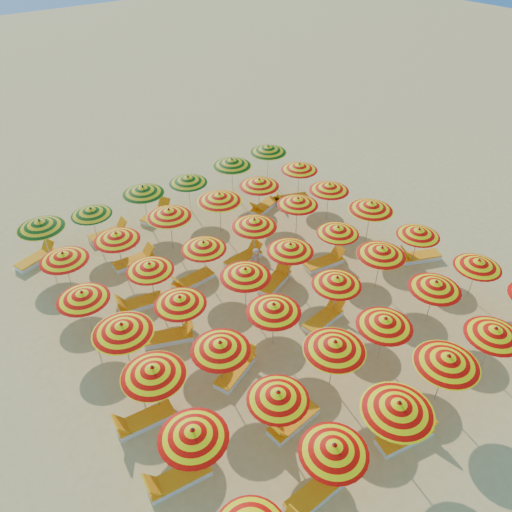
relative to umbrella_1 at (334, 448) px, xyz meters
The scene contains 62 objects.
ground 7.98m from the umbrella_1, 64.23° to the left, with size 120.00×120.00×0.00m, color #DBB661.
umbrella_1 is the anchor object (origin of this frame).
umbrella_2 2.12m from the umbrella_1, ahead, with size 1.99×1.99×2.10m.
umbrella_3 4.53m from the umbrella_1, ahead, with size 2.26×2.26×2.06m.
umbrella_4 6.78m from the umbrella_1, ahead, with size 1.85×1.85×1.91m.
umbrella_6 3.55m from the umbrella_1, 136.10° to the left, with size 2.21×2.21×1.96m.
umbrella_7 2.08m from the umbrella_1, 91.77° to the left, with size 2.02×2.02×1.86m.
umbrella_8 3.34m from the umbrella_1, 44.90° to the left, with size 2.43×2.43×2.04m.
umbrella_9 4.91m from the umbrella_1, 26.00° to the left, with size 2.06×2.06×1.93m.
umbrella_10 7.54m from the umbrella_1, 17.55° to the left, with size 2.22×2.22×1.94m.
umbrella_11 9.80m from the umbrella_1, 12.43° to the left, with size 2.19×2.19×1.85m.
umbrella_12 5.39m from the umbrella_1, 116.49° to the left, with size 2.52×2.52×2.02m.
umbrella_13 4.50m from the umbrella_1, 94.07° to the left, with size 1.96×1.96×1.96m.
umbrella_14 5.22m from the umbrella_1, 67.25° to the left, with size 1.91×1.91×1.95m.
umbrella_15 6.56m from the umbrella_1, 44.20° to the left, with size 2.24×2.24×1.88m.
umbrella_16 8.60m from the umbrella_1, 33.18° to the left, with size 2.27×2.27×2.00m.
umbrella_17 10.65m from the umbrella_1, 26.56° to the left, with size 1.85×1.85×1.84m.
umbrella_18 7.28m from the umbrella_1, 108.83° to the left, with size 2.33×2.33×2.07m.
umbrella_19 7.06m from the umbrella_1, 91.57° to the left, with size 1.79×1.79×1.89m.
umbrella_20 7.26m from the umbrella_1, 70.80° to the left, with size 2.31×2.31×1.96m.
umbrella_21 8.46m from the umbrella_1, 56.43° to the left, with size 2.06×2.06×1.93m.
umbrella_22 9.87m from the umbrella_1, 44.12° to the left, with size 2.29×2.29×1.84m.
umbrella_23 11.69m from the umbrella_1, 37.40° to the left, with size 2.04×2.04×2.06m.
umbrella_24 9.66m from the umbrella_1, 106.14° to the left, with size 2.05×2.05×1.91m.
umbrella_25 9.34m from the umbrella_1, 90.71° to the left, with size 2.05×2.05×1.87m.
umbrella_26 9.51m from the umbrella_1, 76.82° to the left, with size 2.32×2.32×1.88m.
umbrella_27 10.27m from the umbrella_1, 63.45° to the left, with size 2.47×2.47×2.00m.
umbrella_28 11.90m from the umbrella_1, 52.70° to the left, with size 1.87×1.87×1.93m.
umbrella_29 13.24m from the umbrella_1, 46.01° to the left, with size 2.32×2.32×1.94m.
umbrella_30 12.04m from the umbrella_1, 101.45° to the left, with size 2.23×2.23×1.94m.
umbrella_31 11.82m from the umbrella_1, 91.22° to the left, with size 2.05×2.05×1.94m.
umbrella_32 12.13m from the umbrella_1, 79.59° to the left, with size 2.51×2.51×2.05m.
umbrella_33 12.52m from the umbrella_1, 68.62° to the left, with size 2.62×2.62×2.10m.
umbrella_34 13.64m from the umbrella_1, 59.74° to the left, with size 1.99×1.99×1.98m.
umbrella_35 15.23m from the umbrella_1, 51.45° to the left, with size 2.34×2.34×1.93m.
umbrella_36 14.58m from the umbrella_1, 99.31° to the left, with size 2.43×2.43×2.04m.
umbrella_37 14.35m from the umbrella_1, 91.00° to the left, with size 2.21×2.21×1.85m.
umbrella_38 14.59m from the umbrella_1, 81.06° to the left, with size 2.38×2.38×2.02m.
umbrella_39 14.84m from the umbrella_1, 72.46° to the left, with size 2.03×2.03×1.92m.
umbrella_40 15.76m from the umbrella_1, 63.65° to the left, with size 2.02×2.02×2.08m.
umbrella_41 17.07m from the umbrella_1, 56.59° to the left, with size 2.20×2.20×2.06m.
lounger_1 1.59m from the umbrella_1, behind, with size 1.73×0.59×0.69m.
lounger_2 3.11m from the umbrella_1, ahead, with size 1.82×0.93×0.69m.
lounger_3 4.30m from the umbrella_1, 141.54° to the left, with size 1.80×0.82×0.69m.
lounger_4 2.51m from the umbrella_1, 77.41° to the left, with size 1.77×0.72×0.69m.
lounger_5 5.76m from the umbrella_1, 122.67° to the left, with size 1.79×0.79×0.69m.
lounger_6 4.82m from the umbrella_1, 86.54° to the left, with size 1.82×1.18×0.69m.
lounger_7 6.36m from the umbrella_1, 47.19° to the left, with size 1.79×0.77×0.69m.
lounger_8 11.21m from the umbrella_1, 25.45° to the left, with size 1.82×1.24×0.69m.
lounger_9 7.37m from the umbrella_1, 95.56° to the left, with size 1.82×1.21×0.69m.
lounger_10 8.52m from the umbrella_1, 60.14° to the left, with size 1.83×1.13×0.69m.
lounger_11 9.69m from the umbrella_1, 46.57° to the left, with size 1.80×0.83×0.69m.
lounger_12 9.55m from the umbrella_1, 94.34° to the left, with size 1.82×0.94×0.69m.
lounger_13 9.58m from the umbrella_1, 80.44° to the left, with size 1.76×0.68×0.69m.
lounger_14 10.23m from the umbrella_1, 66.17° to the left, with size 1.77×0.72×0.69m.
lounger_15 12.01m from the umbrella_1, 88.33° to the left, with size 1.77×0.70×0.69m.
lounger_16 14.18m from the umbrella_1, 58.43° to the left, with size 1.83×1.08×0.69m.
lounger_17 14.86m from the umbrella_1, 52.99° to the left, with size 1.82×1.18×0.69m.
lounger_18 14.95m from the umbrella_1, 101.09° to the left, with size 1.83×1.10×0.69m.
lounger_19 14.53m from the umbrella_1, 88.62° to the left, with size 1.75×0.65×0.69m.
lounger_20 15.00m from the umbrella_1, 78.94° to the left, with size 1.82×1.21×0.69m.
beachgoer_a 8.97m from the umbrella_1, 64.94° to the left, with size 0.53×0.35×1.45m, color tan.
Camera 1 is at (-9.21, -11.38, 12.84)m, focal length 35.00 mm.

